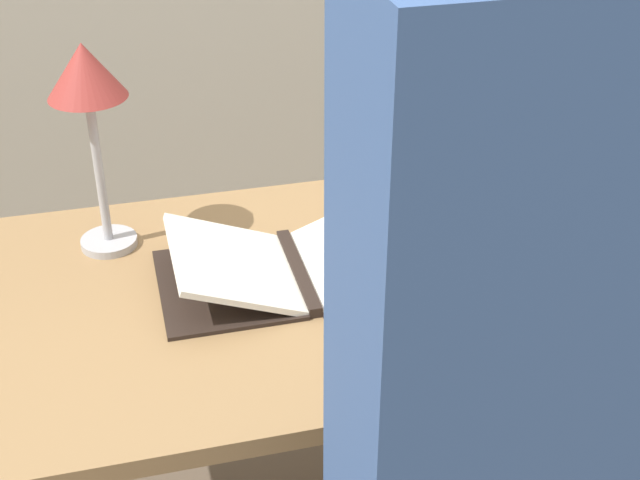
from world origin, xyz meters
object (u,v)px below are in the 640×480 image
(open_book, at_px, (298,263))
(coffee_mug, at_px, (416,234))
(reading_lamp, at_px, (87,90))
(book_stack_tall, at_px, (549,197))
(book_standing_upright, at_px, (479,187))

(open_book, height_order, coffee_mug, open_book)
(open_book, height_order, reading_lamp, reading_lamp)
(book_stack_tall, bearing_deg, open_book, -172.27)
(open_book, xyz_separation_m, book_standing_upright, (0.38, 0.07, 0.08))
(reading_lamp, bearing_deg, book_stack_tall, -8.13)
(book_standing_upright, height_order, reading_lamp, reading_lamp)
(reading_lamp, bearing_deg, open_book, -30.62)
(book_standing_upright, bearing_deg, book_stack_tall, -8.13)
(book_stack_tall, height_order, coffee_mug, book_stack_tall)
(open_book, xyz_separation_m, book_stack_tall, (0.55, 0.07, 0.03))
(open_book, distance_m, reading_lamp, 0.49)
(open_book, bearing_deg, reading_lamp, 149.48)
(open_book, height_order, book_stack_tall, book_stack_tall)
(open_book, distance_m, book_standing_upright, 0.40)
(open_book, xyz_separation_m, reading_lamp, (-0.34, 0.20, 0.30))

